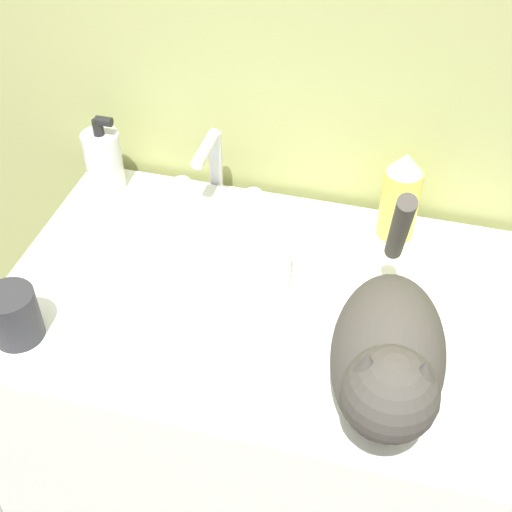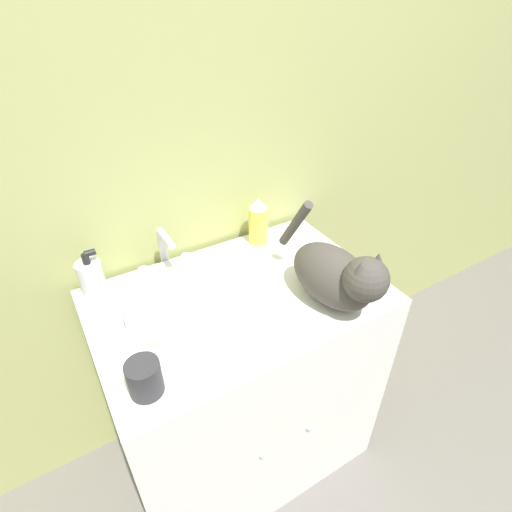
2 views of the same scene
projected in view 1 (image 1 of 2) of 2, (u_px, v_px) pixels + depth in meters
The scene contains 7 objects.
vanity_cabinet at pixel (258, 437), 1.44m from camera, with size 0.84×0.57×0.82m.
sink_basin at pixel (182, 260), 1.20m from camera, with size 0.37×0.37×0.05m.
faucet at pixel (214, 173), 1.30m from camera, with size 0.17×0.12×0.16m.
cat at pixel (388, 358), 0.95m from camera, with size 0.18×0.40×0.26m.
soap_bottle at pixel (104, 160), 1.35m from camera, with size 0.07×0.07×0.16m.
spray_bottle at pixel (400, 197), 1.23m from camera, with size 0.07×0.07×0.17m.
cup at pixel (14, 315), 1.08m from camera, with size 0.08×0.08×0.09m.
Camera 1 is at (0.21, -0.52, 1.65)m, focal length 50.00 mm.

